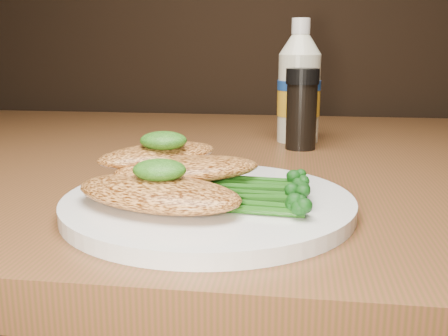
# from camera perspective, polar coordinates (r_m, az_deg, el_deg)

# --- Properties ---
(plate) EXTENTS (0.25, 0.25, 0.01)m
(plate) POSITION_cam_1_polar(r_m,az_deg,el_deg) (0.46, -1.72, -3.92)
(plate) COLOR white
(plate) RESTS_ON dining_table
(chicken_front) EXTENTS (0.17, 0.12, 0.02)m
(chicken_front) POSITION_cam_1_polar(r_m,az_deg,el_deg) (0.42, -7.34, -2.72)
(chicken_front) COLOR #E19347
(chicken_front) RESTS_ON plate
(chicken_mid) EXTENTS (0.15, 0.12, 0.02)m
(chicken_mid) POSITION_cam_1_polar(r_m,az_deg,el_deg) (0.47, -3.98, -0.08)
(chicken_mid) COLOR #E19347
(chicken_mid) RESTS_ON plate
(chicken_back) EXTENTS (0.13, 0.13, 0.02)m
(chicken_back) POSITION_cam_1_polar(r_m,az_deg,el_deg) (0.50, -7.23, 1.49)
(chicken_back) COLOR #E19347
(chicken_back) RESTS_ON plate
(pesto_front) EXTENTS (0.06, 0.06, 0.02)m
(pesto_front) POSITION_cam_1_polar(r_m,az_deg,el_deg) (0.43, -7.13, -0.21)
(pesto_front) COLOR black
(pesto_front) RESTS_ON chicken_front
(pesto_back) EXTENTS (0.05, 0.05, 0.02)m
(pesto_back) POSITION_cam_1_polar(r_m,az_deg,el_deg) (0.49, -6.70, 3.03)
(pesto_back) COLOR black
(pesto_back) RESTS_ON chicken_back
(broccolini_bundle) EXTENTS (0.13, 0.10, 0.02)m
(broccolini_bundle) POSITION_cam_1_polar(r_m,az_deg,el_deg) (0.44, 3.12, -2.35)
(broccolini_bundle) COLOR #1C5211
(broccolini_bundle) RESTS_ON plate
(mayo_bottle) EXTENTS (0.08, 0.08, 0.18)m
(mayo_bottle) POSITION_cam_1_polar(r_m,az_deg,el_deg) (0.78, 8.29, 9.45)
(mayo_bottle) COLOR beige
(mayo_bottle) RESTS_ON dining_table
(pepper_grinder) EXTENTS (0.06, 0.06, 0.11)m
(pepper_grinder) POSITION_cam_1_polar(r_m,az_deg,el_deg) (0.73, 8.55, 6.42)
(pepper_grinder) COLOR black
(pepper_grinder) RESTS_ON dining_table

